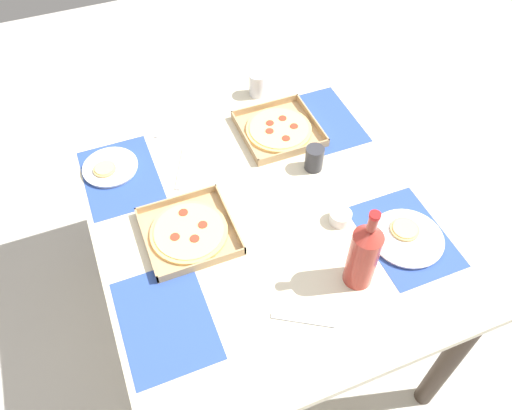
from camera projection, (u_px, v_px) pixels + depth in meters
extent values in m
plane|color=beige|center=(256.00, 311.00, 2.39)|extent=(6.00, 6.00, 0.00)
cylinder|color=#3F3328|center=(104.00, 194.00, 2.35)|extent=(0.07, 0.07, 0.75)
cylinder|color=#3F3328|center=(302.00, 138.00, 2.58)|extent=(0.07, 0.07, 0.75)
cylinder|color=#3F3328|center=(449.00, 361.00, 1.85)|extent=(0.07, 0.07, 0.75)
cube|color=beige|center=(256.00, 208.00, 1.80)|extent=(1.37, 1.12, 0.03)
cube|color=#2D4C9E|center=(121.00, 176.00, 1.87)|extent=(0.36, 0.26, 0.00)
cube|color=#2D4C9E|center=(165.00, 320.00, 1.51)|extent=(0.36, 0.26, 0.00)
cube|color=#2D4C9E|center=(322.00, 121.00, 2.06)|extent=(0.36, 0.26, 0.00)
cube|color=#2D4C9E|center=(405.00, 236.00, 1.70)|extent=(0.36, 0.26, 0.00)
cube|color=tan|center=(189.00, 234.00, 1.70)|extent=(0.29, 0.29, 0.01)
cube|color=tan|center=(177.00, 199.00, 1.77)|extent=(0.01, 0.29, 0.03)
cube|color=tan|center=(202.00, 265.00, 1.60)|extent=(0.01, 0.29, 0.03)
cube|color=tan|center=(146.00, 244.00, 1.65)|extent=(0.29, 0.01, 0.03)
cube|color=tan|center=(230.00, 218.00, 1.72)|extent=(0.29, 0.01, 0.03)
cylinder|color=#E0B76B|center=(189.00, 232.00, 1.69)|extent=(0.26, 0.26, 0.01)
cylinder|color=#EFD67F|center=(189.00, 231.00, 1.69)|extent=(0.23, 0.23, 0.00)
cylinder|color=red|center=(195.00, 239.00, 1.66)|extent=(0.03, 0.03, 0.00)
cylinder|color=red|center=(203.00, 225.00, 1.70)|extent=(0.03, 0.03, 0.00)
cylinder|color=red|center=(183.00, 212.00, 1.73)|extent=(0.03, 0.03, 0.00)
cylinder|color=red|center=(175.00, 237.00, 1.67)|extent=(0.03, 0.03, 0.00)
cube|color=tan|center=(279.00, 131.00, 2.02)|extent=(0.29, 0.29, 0.01)
cube|color=tan|center=(265.00, 106.00, 2.09)|extent=(0.01, 0.29, 0.03)
cube|color=tan|center=(294.00, 152.00, 1.92)|extent=(0.01, 0.29, 0.03)
cube|color=tan|center=(245.00, 137.00, 1.97)|extent=(0.29, 0.01, 0.03)
cube|color=tan|center=(312.00, 119.00, 2.04)|extent=(0.29, 0.01, 0.03)
cylinder|color=#E0B76B|center=(279.00, 130.00, 2.01)|extent=(0.26, 0.26, 0.01)
cylinder|color=#EFD67F|center=(279.00, 128.00, 2.00)|extent=(0.23, 0.23, 0.00)
cylinder|color=red|center=(286.00, 138.00, 1.96)|extent=(0.03, 0.03, 0.00)
cylinder|color=red|center=(294.00, 126.00, 2.01)|extent=(0.03, 0.03, 0.00)
cylinder|color=red|center=(283.00, 118.00, 2.04)|extent=(0.03, 0.03, 0.00)
cylinder|color=red|center=(270.00, 123.00, 2.02)|extent=(0.03, 0.03, 0.00)
cylinder|color=red|center=(270.00, 131.00, 1.99)|extent=(0.03, 0.03, 0.00)
cylinder|color=white|center=(407.00, 239.00, 1.69)|extent=(0.23, 0.23, 0.01)
cylinder|color=white|center=(407.00, 238.00, 1.68)|extent=(0.24, 0.24, 0.01)
cylinder|color=#E0B76B|center=(405.00, 230.00, 1.69)|extent=(0.10, 0.10, 0.01)
cylinder|color=#EFD67F|center=(405.00, 228.00, 1.69)|extent=(0.08, 0.08, 0.00)
cylinder|color=white|center=(111.00, 168.00, 1.89)|extent=(0.19, 0.19, 0.01)
cylinder|color=white|center=(110.00, 167.00, 1.88)|extent=(0.20, 0.20, 0.01)
cylinder|color=#E0B76B|center=(105.00, 169.00, 1.86)|extent=(0.08, 0.08, 0.01)
cylinder|color=#EFD67F|center=(104.00, 168.00, 1.86)|extent=(0.07, 0.07, 0.00)
cylinder|color=#B2382D|center=(362.00, 259.00, 1.51)|extent=(0.09, 0.09, 0.22)
cone|color=#B2382D|center=(370.00, 233.00, 1.41)|extent=(0.09, 0.09, 0.04)
cylinder|color=#B2382D|center=(373.00, 223.00, 1.38)|extent=(0.03, 0.03, 0.06)
cylinder|color=red|center=(375.00, 215.00, 1.35)|extent=(0.03, 0.03, 0.01)
cylinder|color=#333338|center=(314.00, 158.00, 1.86)|extent=(0.07, 0.07, 0.10)
cylinder|color=silver|center=(258.00, 85.00, 2.13)|extent=(0.07, 0.07, 0.10)
cylinder|color=white|center=(340.00, 217.00, 1.72)|extent=(0.07, 0.07, 0.04)
cube|color=#B7B7BC|center=(164.00, 122.00, 2.05)|extent=(0.17, 0.12, 0.00)
cube|color=#B7B7BC|center=(303.00, 320.00, 1.50)|extent=(0.11, 0.17, 0.00)
cube|color=#B7B7BC|center=(181.00, 168.00, 1.89)|extent=(0.20, 0.10, 0.00)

